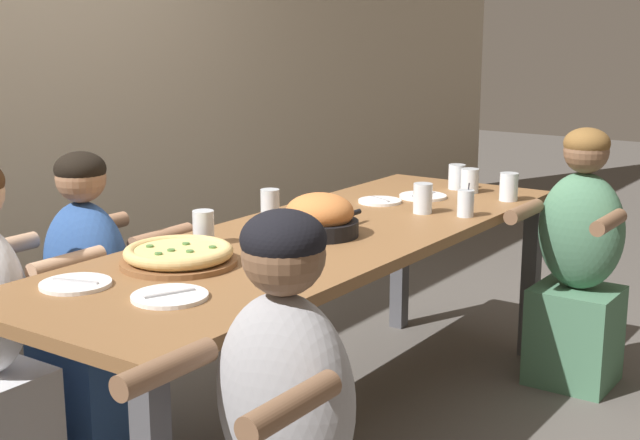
% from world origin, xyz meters
% --- Properties ---
extents(ground_plane, '(18.00, 18.00, 0.00)m').
position_xyz_m(ground_plane, '(0.00, 0.00, 0.00)').
color(ground_plane, '#514C47').
rests_on(ground_plane, ground).
extents(restaurant_back_panel, '(10.00, 0.06, 3.20)m').
position_xyz_m(restaurant_back_panel, '(0.00, 1.71, 1.60)').
color(restaurant_back_panel, beige).
rests_on(restaurant_back_panel, ground).
extents(dining_table, '(2.52, 0.81, 0.77)m').
position_xyz_m(dining_table, '(0.00, 0.00, 0.69)').
color(dining_table, brown).
rests_on(dining_table, ground).
extents(pizza_board_main, '(0.37, 0.37, 0.06)m').
position_xyz_m(pizza_board_main, '(-0.60, 0.13, 0.80)').
color(pizza_board_main, brown).
rests_on(pizza_board_main, dining_table).
extents(skillet_bowl, '(0.40, 0.28, 0.15)m').
position_xyz_m(skillet_bowl, '(-0.03, -0.02, 0.84)').
color(skillet_bowl, black).
rests_on(skillet_bowl, dining_table).
extents(empty_plate_a, '(0.20, 0.20, 0.02)m').
position_xyz_m(empty_plate_a, '(0.80, 0.01, 0.78)').
color(empty_plate_a, white).
rests_on(empty_plate_a, dining_table).
extents(empty_plate_b, '(0.21, 0.21, 0.02)m').
position_xyz_m(empty_plate_b, '(-0.94, 0.21, 0.78)').
color(empty_plate_b, white).
rests_on(empty_plate_b, dining_table).
extents(empty_plate_c, '(0.18, 0.18, 0.02)m').
position_xyz_m(empty_plate_c, '(0.60, 0.11, 0.78)').
color(empty_plate_c, white).
rests_on(empty_plate_c, dining_table).
extents(empty_plate_d, '(0.21, 0.21, 0.02)m').
position_xyz_m(empty_plate_d, '(-0.87, -0.09, 0.78)').
color(empty_plate_d, white).
rests_on(empty_plate_d, dining_table).
extents(cocktail_glass_blue, '(0.07, 0.07, 0.13)m').
position_xyz_m(cocktail_glass_blue, '(0.56, -0.31, 0.82)').
color(cocktail_glass_blue, silver).
rests_on(cocktail_glass_blue, dining_table).
extents(drinking_glass_a, '(0.08, 0.08, 0.11)m').
position_xyz_m(drinking_glass_a, '(1.06, -0.02, 0.83)').
color(drinking_glass_a, silver).
rests_on(drinking_glass_a, dining_table).
extents(drinking_glass_b, '(0.08, 0.08, 0.12)m').
position_xyz_m(drinking_glass_b, '(0.52, -0.14, 0.82)').
color(drinking_glass_b, silver).
rests_on(drinking_glass_b, dining_table).
extents(drinking_glass_c, '(0.08, 0.08, 0.11)m').
position_xyz_m(drinking_glass_c, '(1.02, -0.11, 0.82)').
color(drinking_glass_c, silver).
rests_on(drinking_glass_c, dining_table).
extents(drinking_glass_d, '(0.07, 0.07, 0.12)m').
position_xyz_m(drinking_glass_d, '(0.08, 0.29, 0.82)').
color(drinking_glass_d, silver).
rests_on(drinking_glass_d, dining_table).
extents(drinking_glass_e, '(0.08, 0.08, 0.12)m').
position_xyz_m(drinking_glass_e, '(0.95, -0.32, 0.82)').
color(drinking_glass_e, silver).
rests_on(drinking_glass_e, dining_table).
extents(drinking_glass_f, '(0.07, 0.07, 0.12)m').
position_xyz_m(drinking_glass_f, '(-0.36, 0.23, 0.83)').
color(drinking_glass_f, silver).
rests_on(drinking_glass_f, dining_table).
extents(diner_near_right, '(0.51, 0.40, 1.10)m').
position_xyz_m(diner_near_right, '(1.00, -0.62, 0.50)').
color(diner_near_right, '#477556').
rests_on(diner_near_right, ground).
extents(diner_far_midleft, '(0.51, 0.40, 1.08)m').
position_xyz_m(diner_far_midleft, '(-0.55, 0.62, 0.49)').
color(diner_far_midleft, '#2D5193').
rests_on(diner_far_midleft, ground).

